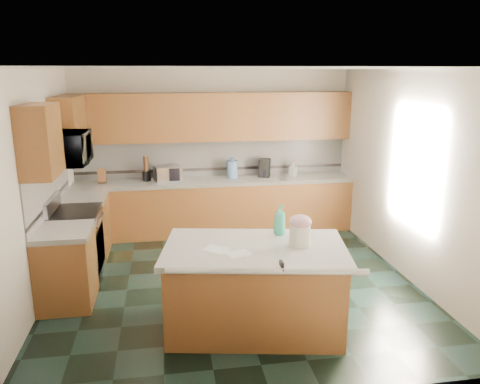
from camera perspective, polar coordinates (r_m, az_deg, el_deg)
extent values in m
plane|color=black|center=(6.20, -0.86, -10.93)|extent=(4.60, 4.60, 0.00)
plane|color=white|center=(5.60, -0.97, 14.86)|extent=(4.60, 4.60, 0.00)
cube|color=#F0E4D0|center=(8.01, -3.34, 5.05)|extent=(4.60, 0.04, 2.70)
cube|color=#F0E4D0|center=(3.57, 4.54, -7.15)|extent=(4.60, 0.04, 2.70)
cube|color=#F0E4D0|center=(5.89, -23.83, 0.35)|extent=(0.04, 4.60, 2.70)
cube|color=#F0E4D0|center=(6.50, 19.78, 1.97)|extent=(0.04, 4.60, 2.70)
cube|color=#36230E|center=(7.91, -3.00, -1.92)|extent=(4.60, 0.60, 0.86)
cube|color=silver|center=(7.79, -3.04, 1.33)|extent=(4.60, 0.64, 0.06)
cube|color=#36230E|center=(7.75, -3.26, 9.13)|extent=(4.60, 0.33, 0.78)
cube|color=silver|center=(8.00, -3.30, 4.20)|extent=(4.60, 0.02, 0.63)
cube|color=black|center=(8.03, -3.28, 2.82)|extent=(4.60, 0.01, 0.05)
cube|color=#36230E|center=(7.29, -18.22, -4.10)|extent=(0.60, 0.82, 0.86)
cube|color=silver|center=(7.16, -18.51, -0.61)|extent=(0.64, 0.82, 0.06)
cube|color=#36230E|center=(5.88, -20.43, -8.82)|extent=(0.60, 0.72, 0.86)
cube|color=silver|center=(5.72, -20.83, -4.57)|extent=(0.64, 0.72, 0.06)
cube|color=silver|center=(6.43, -22.28, 0.56)|extent=(0.02, 2.30, 0.63)
cube|color=black|center=(6.48, -22.07, -1.11)|extent=(0.01, 2.30, 0.05)
cube|color=#36230E|center=(7.13, -20.10, 7.80)|extent=(0.33, 1.09, 0.78)
cube|color=#36230E|center=(5.51, -23.19, 5.78)|extent=(0.33, 0.72, 0.78)
cube|color=#B7B7BC|center=(6.55, -19.25, -6.20)|extent=(0.60, 0.76, 0.88)
cube|color=black|center=(6.52, -16.69, -6.47)|extent=(0.02, 0.68, 0.55)
cube|color=black|center=(6.41, -19.59, -2.35)|extent=(0.62, 0.78, 0.04)
cylinder|color=#B7B7BC|center=(6.39, -16.67, -3.28)|extent=(0.02, 0.66, 0.02)
cube|color=#B7B7BC|center=(6.43, -21.95, -1.40)|extent=(0.06, 0.76, 0.18)
imported|color=#B7B7BC|center=(6.23, -20.23, 5.00)|extent=(0.50, 0.73, 0.41)
cube|color=#36230E|center=(5.04, 1.80, -11.86)|extent=(1.92, 1.31, 0.86)
cube|color=silver|center=(4.85, 1.84, -6.98)|extent=(2.04, 1.43, 0.06)
cylinder|color=silver|center=(4.35, 3.26, -9.63)|extent=(1.85, 0.39, 0.06)
cylinder|color=white|center=(4.86, 7.32, -5.25)|extent=(0.25, 0.25, 0.22)
ellipsoid|color=#EEAEBD|center=(4.82, 7.37, -3.62)|extent=(0.23, 0.23, 0.14)
cylinder|color=tan|center=(4.80, 7.39, -3.06)|extent=(0.08, 0.03, 0.03)
sphere|color=tan|center=(4.79, 6.95, -3.08)|extent=(0.04, 0.04, 0.04)
sphere|color=tan|center=(4.81, 7.83, -3.03)|extent=(0.04, 0.04, 0.04)
imported|color=teal|center=(5.14, 4.88, -3.38)|extent=(0.17, 0.17, 0.34)
cube|color=white|center=(4.65, -0.15, -7.51)|extent=(0.28, 0.24, 0.00)
cube|color=white|center=(4.77, -2.90, -6.99)|extent=(0.32, 0.30, 0.00)
cube|color=black|center=(4.38, 5.09, -8.90)|extent=(0.03, 0.09, 0.08)
cylinder|color=black|center=(4.34, 5.25, -9.41)|extent=(0.01, 0.06, 0.01)
cube|color=#472814|center=(7.83, -16.47, 1.92)|extent=(0.14, 0.18, 0.26)
cylinder|color=black|center=(7.81, -11.31, 1.95)|extent=(0.13, 0.13, 0.17)
cylinder|color=#472814|center=(7.77, -11.39, 3.44)|extent=(0.08, 0.08, 0.25)
cube|color=#B7B7BC|center=(7.76, -8.81, 2.28)|extent=(0.48, 0.38, 0.24)
cube|color=black|center=(7.63, -8.79, 2.07)|extent=(0.38, 0.01, 0.20)
cylinder|color=white|center=(7.89, -0.79, 2.70)|extent=(0.11, 0.11, 0.26)
cylinder|color=#B7B7BC|center=(7.92, -0.78, 1.84)|extent=(0.17, 0.17, 0.01)
cylinder|color=#5A80B3|center=(7.85, -0.97, 2.78)|extent=(0.18, 0.18, 0.30)
cylinder|color=#5A80B3|center=(7.81, -0.97, 4.00)|extent=(0.09, 0.09, 0.04)
cube|color=black|center=(7.96, 3.01, 2.97)|extent=(0.24, 0.25, 0.31)
cylinder|color=black|center=(7.94, 3.07, 2.26)|extent=(0.13, 0.13, 0.13)
imported|color=white|center=(8.06, 6.50, 2.81)|extent=(0.16, 0.16, 0.25)
cylinder|color=red|center=(8.03, 6.53, 3.78)|extent=(0.02, 0.02, 0.03)
cube|color=white|center=(6.29, 20.52, 2.90)|extent=(0.02, 1.40, 1.10)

